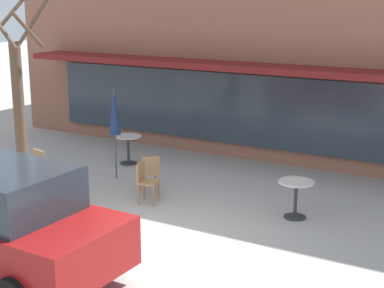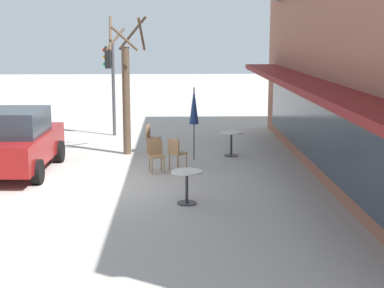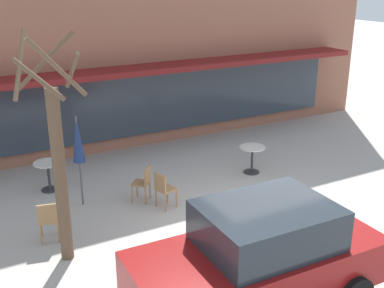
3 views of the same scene
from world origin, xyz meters
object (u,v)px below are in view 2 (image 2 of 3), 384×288
(patio_umbrella_green_folded, at_px, (194,106))
(parked_sedan, at_px, (15,141))
(street_tree, at_px, (126,90))
(cafe_table_streetside, at_px, (231,140))
(cafe_table_near_wall, at_px, (187,182))
(traffic_light_pole, at_px, (110,74))
(cafe_chair_1, at_px, (176,152))
(cafe_chair_2, at_px, (156,154))
(cafe_chair_0, at_px, (151,137))

(patio_umbrella_green_folded, height_order, parked_sedan, patio_umbrella_green_folded)
(patio_umbrella_green_folded, height_order, street_tree, street_tree)
(cafe_table_streetside, xyz_separation_m, parked_sedan, (2.04, -6.13, 0.36))
(cafe_table_near_wall, height_order, patio_umbrella_green_folded, patio_umbrella_green_folded)
(traffic_light_pole, bearing_deg, cafe_chair_1, 22.64)
(cafe_table_near_wall, xyz_separation_m, cafe_chair_2, (-3.06, -0.78, 0.01))
(cafe_chair_2, bearing_deg, cafe_chair_0, -175.12)
(cafe_chair_1, bearing_deg, parked_sedan, -87.70)
(cafe_table_near_wall, bearing_deg, cafe_table_streetside, 163.82)
(cafe_chair_1, height_order, cafe_chair_2, same)
(cafe_table_near_wall, height_order, parked_sedan, parked_sedan)
(cafe_chair_1, bearing_deg, cafe_table_streetside, 137.13)
(cafe_chair_2, bearing_deg, traffic_light_pole, -162.99)
(cafe_chair_2, height_order, parked_sedan, parked_sedan)
(patio_umbrella_green_folded, distance_m, street_tree, 2.32)
(cafe_table_streetside, bearing_deg, street_tree, -97.34)
(cafe_table_streetside, relative_size, parked_sedan, 0.18)
(cafe_chair_0, height_order, cafe_chair_1, same)
(cafe_chair_1, bearing_deg, traffic_light_pole, -157.36)
(cafe_chair_0, relative_size, cafe_chair_1, 1.00)
(cafe_table_near_wall, distance_m, cafe_chair_1, 3.33)
(cafe_chair_0, height_order, parked_sedan, parked_sedan)
(cafe_chair_1, distance_m, street_tree, 3.14)
(cafe_table_streetside, height_order, street_tree, street_tree)
(cafe_chair_1, bearing_deg, cafe_chair_0, -162.11)
(parked_sedan, bearing_deg, cafe_chair_1, 92.30)
(patio_umbrella_green_folded, relative_size, cafe_chair_2, 2.47)
(patio_umbrella_green_folded, height_order, cafe_chair_0, patio_umbrella_green_folded)
(cafe_chair_1, height_order, street_tree, street_tree)
(cafe_chair_0, bearing_deg, cafe_table_streetside, 77.21)
(parked_sedan, bearing_deg, cafe_table_streetside, 108.40)
(cafe_chair_0, distance_m, cafe_chair_1, 2.56)
(parked_sedan, relative_size, street_tree, 0.98)
(cafe_chair_0, relative_size, parked_sedan, 0.21)
(patio_umbrella_green_folded, xyz_separation_m, traffic_light_pole, (-4.37, -2.94, 0.67))
(cafe_table_near_wall, height_order, street_tree, street_tree)
(cafe_table_streetside, relative_size, cafe_chair_0, 0.85)
(cafe_table_near_wall, distance_m, cafe_table_streetside, 5.40)
(patio_umbrella_green_folded, bearing_deg, cafe_table_near_wall, -3.92)
(cafe_chair_1, xyz_separation_m, street_tree, (-2.29, -1.54, 1.51))
(street_tree, bearing_deg, patio_umbrella_green_folded, 66.11)
(patio_umbrella_green_folded, bearing_deg, cafe_chair_1, -21.89)
(cafe_chair_0, bearing_deg, traffic_light_pole, -154.05)
(cafe_chair_1, relative_size, traffic_light_pole, 0.26)
(parked_sedan, bearing_deg, cafe_chair_2, 88.73)
(patio_umbrella_green_folded, height_order, traffic_light_pole, traffic_light_pole)
(patio_umbrella_green_folded, distance_m, cafe_chair_1, 1.83)
(parked_sedan, bearing_deg, patio_umbrella_green_folded, 107.24)
(cafe_chair_2, bearing_deg, cafe_table_streetside, 132.92)
(cafe_chair_0, xyz_separation_m, parked_sedan, (2.61, -3.62, 0.35))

